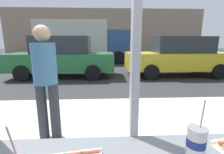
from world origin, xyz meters
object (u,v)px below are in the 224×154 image
parked_car_yellow (178,56)px  box_truck (83,41)px  parked_car_green (62,57)px  pedestrian (46,77)px  soda_cup_left (196,142)px

parked_car_yellow → box_truck: (-4.95, 5.09, 0.74)m
parked_car_green → pedestrian: parked_car_green is taller
parked_car_green → parked_car_yellow: 5.26m
soda_cup_left → parked_car_yellow: size_ratio=0.07×
parked_car_green → parked_car_yellow: parked_car_green is taller
pedestrian → box_truck: bearing=94.0°
parked_car_yellow → box_truck: bearing=134.2°
parked_car_yellow → soda_cup_left: bearing=-114.0°
parked_car_green → soda_cup_left: bearing=-70.7°
parked_car_yellow → box_truck: 7.13m
soda_cup_left → parked_car_green: bearing=109.3°
box_truck → pedestrian: bearing=-86.0°
parked_car_green → box_truck: size_ratio=0.67×
soda_cup_left → parked_car_green: (-2.32, 6.61, -0.14)m
box_truck → pedestrian: size_ratio=4.11×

